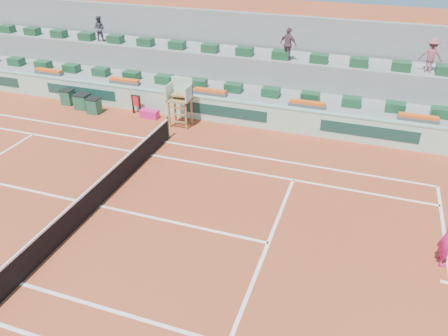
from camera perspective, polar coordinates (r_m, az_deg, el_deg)
The scene contains 19 objects.
ground at distance 16.77m, azimuth -15.97°, elevation -4.78°, with size 90.00×90.00×0.00m, color #9F3D1E.
seating_tier_lower at distance 24.86m, azimuth -2.56°, elevation 9.87°, with size 36.00×4.00×1.20m, color gray.
seating_tier_upper at distance 26.03m, azimuth -1.29°, elevation 12.50°, with size 36.00×2.40×2.60m, color gray.
stadium_back_wall at distance 27.22m, azimuth -0.10°, elevation 15.29°, with size 36.00×0.40×4.40m, color gray.
player_bag at distance 23.29m, azimuth -9.71°, elevation 6.97°, with size 0.97×0.43×0.43m, color #DC1C78.
spectator_left at distance 28.25m, azimuth -15.99°, elevation 17.12°, with size 0.71×0.56×1.47m, color #4A4A56.
spectator_mid at distance 23.61m, azimuth 8.39°, elevation 15.70°, with size 0.98×0.41×1.67m, color #6B4751.
spectator_right at distance 23.74m, azimuth 25.44°, elevation 13.18°, with size 1.06×0.61×1.63m, color #9A4D54.
court_lines at distance 16.76m, azimuth -15.98°, elevation -4.76°, with size 23.89×11.09×0.01m.
tennis_net at distance 16.48m, azimuth -16.23°, elevation -3.28°, with size 0.10×11.97×1.10m.
advertising_hoarding at distance 22.95m, azimuth -4.53°, elevation 8.09°, with size 36.00×0.34×1.26m.
umpire_chair at distance 21.77m, azimuth -5.73°, elevation 9.34°, with size 1.10×0.90×2.40m.
seat_row_lower at distance 23.79m, azimuth -3.41°, elevation 10.99°, with size 32.90×0.60×0.44m.
seat_row_upper at distance 25.06m, azimuth -1.82°, elevation 15.40°, with size 32.90×0.60×0.44m.
flower_planters at distance 23.73m, azimuth -7.56°, elevation 10.50°, with size 26.80×0.36×0.28m.
drink_cooler_a at distance 24.46m, azimuth -16.62°, elevation 7.80°, with size 0.68×0.59×0.84m.
drink_cooler_b at distance 25.23m, azimuth -18.01°, elevation 8.27°, with size 0.80×0.69×0.84m.
drink_cooler_c at distance 26.13m, azimuth -19.75°, elevation 8.72°, with size 0.66×0.57×0.84m.
towel_rack at distance 23.81m, azimuth -11.41°, elevation 8.34°, with size 0.52×0.09×1.03m.
Camera 1 is at (8.64, -10.89, 9.37)m, focal length 35.00 mm.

